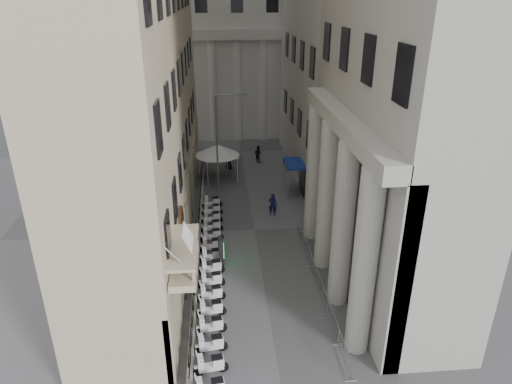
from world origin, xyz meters
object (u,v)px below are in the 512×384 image
at_px(security_tent, 223,151).
at_px(info_kiosk, 221,252).
at_px(street_lamp, 221,135).
at_px(pedestrian_b, 258,154).
at_px(pedestrian_a, 273,204).

relative_size(security_tent, info_kiosk, 2.13).
bearing_deg(security_tent, info_kiosk, -91.71).
bearing_deg(street_lamp, info_kiosk, -105.28).
height_order(security_tent, info_kiosk, security_tent).
distance_m(info_kiosk, pedestrian_b, 20.71).
bearing_deg(info_kiosk, pedestrian_a, 54.56).
bearing_deg(security_tent, pedestrian_b, 51.35).
relative_size(info_kiosk, pedestrian_a, 1.05).
xyz_separation_m(pedestrian_a, pedestrian_b, (-0.06, 13.03, -0.05)).
bearing_deg(pedestrian_a, street_lamp, -40.54).
bearing_deg(info_kiosk, security_tent, 83.95).
distance_m(security_tent, pedestrian_b, 6.47).
relative_size(security_tent, street_lamp, 0.48).
distance_m(security_tent, street_lamp, 3.94).
relative_size(info_kiosk, pedestrian_b, 1.11).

